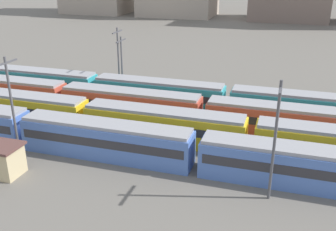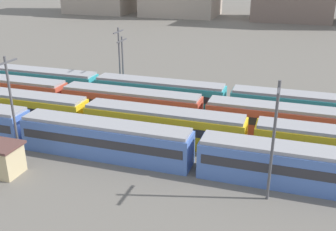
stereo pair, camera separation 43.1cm
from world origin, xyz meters
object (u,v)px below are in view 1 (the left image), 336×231
Objects in this scene: train_track_2 at (131,104)px; catenary_pole_3 at (118,58)px; train_track_0 at (106,139)px; train_track_3 at (227,100)px; catenary_pole_2 at (12,105)px; signal_hut at (3,159)px; catenary_pole_0 at (275,136)px; catenary_pole_1 at (122,63)px.

train_track_2 is 10.49m from catenary_pole_3.
train_track_0 is at bearing -70.04° from catenary_pole_3.
train_track_2 is at bearing -155.55° from train_track_3.
catenary_pole_2 is 2.92× the size of signal_hut.
train_track_3 is 27.92m from signal_hut.
train_track_0 is 15.50× the size of signal_hut.
catenary_pole_1 is at bearing 136.52° from catenary_pole_0.
catenary_pole_0 is (16.44, -2.93, 3.85)m from train_track_0.
catenary_pole_1 is (-16.07, 2.95, 3.02)m from train_track_3.
catenary_pole_0 is (6.59, -18.53, 3.85)m from train_track_3.
catenary_pole_3 is at bearing 169.31° from train_track_3.
train_track_3 is 26.28m from catenary_pole_2.
catenary_pole_3 reaches higher than train_track_0.
train_track_3 reaches higher than signal_hut.
train_track_3 is at bearing 57.74° from train_track_0.
train_track_2 is 22.75m from catenary_pole_0.
catenary_pole_1 is at bearing 84.67° from catenary_pole_2.
train_track_0 is at bearing 20.42° from catenary_pole_2.
catenary_pole_1 reaches higher than train_track_2.
train_track_0 is 5.58× the size of catenary_pole_3.
train_track_2 is 5.36× the size of catenary_pole_0.
train_track_0 and train_track_3 have the same top height.
train_track_3 is (9.85, 15.60, 0.00)m from train_track_0.
signal_hut is at bearing -140.68° from train_track_0.
catenary_pole_3 is (-0.59, 0.19, 0.62)m from catenary_pole_1.
catenary_pole_3 is 2.78× the size of signal_hut.
catenary_pole_2 reaches higher than catenary_pole_3.
signal_hut is (-7.58, -6.21, -0.35)m from train_track_0.
catenary_pole_0 reaches higher than catenary_pole_1.
catenary_pole_3 is (-6.81, 18.74, 3.64)m from train_track_0.
catenary_pole_0 reaches higher than train_track_3.
catenary_pole_0 is 1.18× the size of catenary_pole_1.
train_track_0 is at bearing -122.26° from train_track_3.
catenary_pole_1 is 2.44× the size of signal_hut.
catenary_pole_0 is 1.04× the size of catenary_pole_3.
train_track_2 is at bearing 98.69° from train_track_0.
signal_hut is (-0.77, -24.95, -3.99)m from catenary_pole_3.
signal_hut is at bearing -128.63° from train_track_3.
train_track_3 is 7.10× the size of catenary_pole_2.
catenary_pole_2 is at bearing -93.75° from catenary_pole_3.
train_track_2 reaches higher than signal_hut.
catenary_pole_1 is (-22.66, 21.48, -0.83)m from catenary_pole_0.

